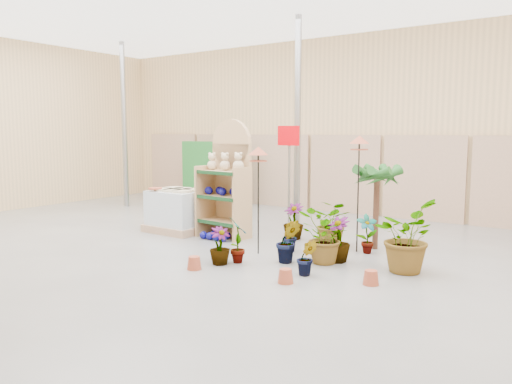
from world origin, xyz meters
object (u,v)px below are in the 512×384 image
(display_shelf, at_px, (229,183))
(potted_plant_2, at_px, (324,237))
(pallet_stack, at_px, (178,211))
(bird_table_front, at_px, (258,155))

(display_shelf, relative_size, potted_plant_2, 2.72)
(pallet_stack, bearing_deg, potted_plant_2, -8.15)
(display_shelf, bearing_deg, bird_table_front, -28.39)
(display_shelf, distance_m, bird_table_front, 1.70)
(pallet_stack, relative_size, potted_plant_2, 1.44)
(bird_table_front, xyz_separation_m, potted_plant_2, (1.23, 0.02, -1.27))
(display_shelf, relative_size, pallet_stack, 1.88)
(display_shelf, xyz_separation_m, pallet_stack, (-1.15, -0.23, -0.63))
(bird_table_front, distance_m, potted_plant_2, 1.77)
(potted_plant_2, bearing_deg, bird_table_front, -178.89)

